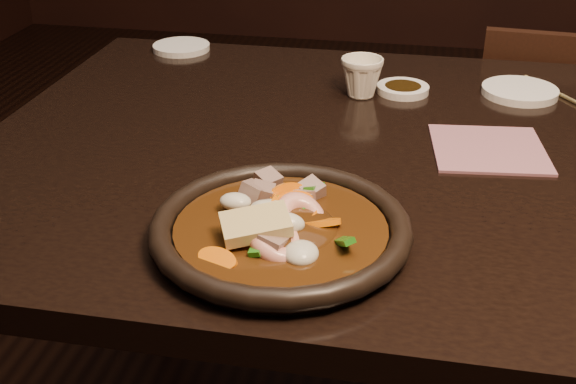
% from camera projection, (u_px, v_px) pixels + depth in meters
% --- Properties ---
extents(table, '(1.60, 0.90, 0.75)m').
position_uv_depth(table, '(515.00, 205.00, 1.06)').
color(table, black).
rests_on(table, floor).
extents(chair, '(0.41, 0.41, 0.80)m').
position_uv_depth(chair, '(548.00, 178.00, 1.65)').
color(chair, black).
rests_on(chair, floor).
extents(plate, '(0.30, 0.30, 0.03)m').
position_uv_depth(plate, '(281.00, 230.00, 0.83)').
color(plate, black).
rests_on(plate, table).
extents(stirfry, '(0.17, 0.22, 0.06)m').
position_uv_depth(stirfry, '(280.00, 225.00, 0.82)').
color(stirfry, '#341B09').
rests_on(stirfry, plate).
extents(soy_dish, '(0.09, 0.09, 0.01)m').
position_uv_depth(soy_dish, '(403.00, 89.00, 1.25)').
color(soy_dish, white).
rests_on(soy_dish, table).
extents(saucer_left, '(0.12, 0.12, 0.01)m').
position_uv_depth(saucer_left, '(181.00, 47.00, 1.47)').
color(saucer_left, white).
rests_on(saucer_left, table).
extents(saucer_right, '(0.13, 0.13, 0.01)m').
position_uv_depth(saucer_right, '(520.00, 91.00, 1.24)').
color(saucer_right, white).
rests_on(saucer_right, table).
extents(tea_cup, '(0.09, 0.08, 0.07)m').
position_uv_depth(tea_cup, '(362.00, 76.00, 1.22)').
color(tea_cup, white).
rests_on(tea_cup, table).
extents(chopsticks, '(0.12, 0.20, 0.01)m').
position_uv_depth(chopsticks, '(567.00, 98.00, 1.22)').
color(chopsticks, tan).
rests_on(chopsticks, table).
extents(napkin, '(0.18, 0.18, 0.00)m').
position_uv_depth(napkin, '(489.00, 149.00, 1.05)').
color(napkin, '#945B69').
rests_on(napkin, table).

